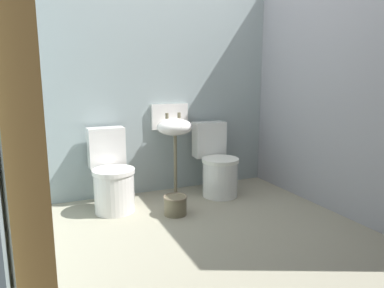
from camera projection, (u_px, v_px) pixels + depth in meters
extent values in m
cube|color=gray|center=(206.00, 237.00, 2.87)|extent=(3.05, 2.85, 0.08)
cube|color=#92A0A2|center=(157.00, 88.00, 3.80)|extent=(3.05, 0.10, 2.32)
cube|color=#8CA4A8|center=(8.00, 95.00, 2.20)|extent=(0.10, 2.65, 2.32)
cube|color=#9899A1|center=(333.00, 90.00, 3.27)|extent=(0.10, 2.65, 2.32)
cube|color=olive|center=(22.00, 108.00, 1.20)|extent=(0.14, 0.14, 2.32)
cylinder|color=white|center=(114.00, 192.00, 3.30)|extent=(0.39, 0.39, 0.38)
cylinder|color=white|center=(114.00, 171.00, 3.26)|extent=(0.41, 0.41, 0.04)
cube|color=white|center=(106.00, 147.00, 3.50)|extent=(0.37, 0.19, 0.40)
cylinder|color=white|center=(220.00, 179.00, 3.75)|extent=(0.39, 0.39, 0.38)
cylinder|color=white|center=(220.00, 160.00, 3.71)|extent=(0.41, 0.41, 0.04)
cube|color=white|center=(209.00, 139.00, 3.95)|extent=(0.37, 0.19, 0.40)
cylinder|color=#6F664D|center=(175.00, 165.00, 3.78)|extent=(0.04, 0.04, 0.66)
ellipsoid|color=white|center=(175.00, 127.00, 3.70)|extent=(0.40, 0.32, 0.18)
cube|color=white|center=(170.00, 116.00, 3.83)|extent=(0.42, 0.04, 0.28)
cylinder|color=#6F664D|center=(167.00, 116.00, 3.71)|extent=(0.04, 0.04, 0.06)
cylinder|color=#6F664D|center=(179.00, 115.00, 3.76)|extent=(0.04, 0.04, 0.06)
cylinder|color=#6F664D|center=(175.00, 206.00, 3.24)|extent=(0.21, 0.21, 0.17)
torus|color=#756551|center=(175.00, 197.00, 3.22)|extent=(0.23, 0.23, 0.02)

